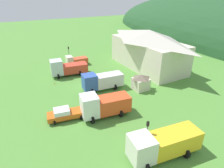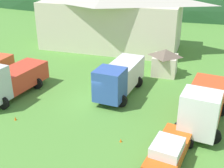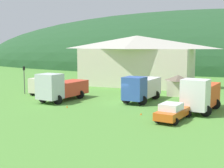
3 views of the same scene
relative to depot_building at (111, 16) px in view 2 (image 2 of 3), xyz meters
The scene contains 10 objects.
ground_plane 17.51m from the depot_building, 77.98° to the right, with size 200.00×200.00×0.00m, color #518C38.
forested_hill_backdrop 49.99m from the depot_building, 85.93° to the left, with size 163.19×60.00×34.93m, color #234C28.
depot_building is the anchor object (origin of this frame).
play_shed_cream 12.15m from the depot_building, 43.24° to the right, with size 2.68×2.74×2.83m.
tow_truck_silver 18.40m from the depot_building, 102.67° to the right, with size 3.93×7.63×3.52m.
box_truck_blue 15.45m from the depot_building, 69.48° to the right, with size 3.52×7.36×3.22m.
heavy_rig_white 21.80m from the depot_building, 54.05° to the right, with size 3.80×7.08×3.56m.
service_pickup_orange 25.18m from the depot_building, 64.09° to the right, with size 2.82×5.38×1.66m.
traffic_cone_near_pickup 23.08m from the depot_building, 70.60° to the right, with size 0.36×0.36×0.47m, color orange.
traffic_cone_mid_row 21.59m from the depot_building, 92.96° to the right, with size 0.36×0.36×0.63m, color orange.
Camera 2 is at (8.35, -20.52, 11.66)m, focal length 45.78 mm.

